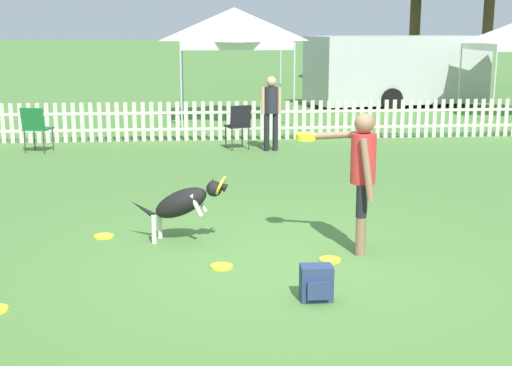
# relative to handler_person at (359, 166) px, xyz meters

# --- Properties ---
(ground_plane) EXTENTS (240.00, 240.00, 0.00)m
(ground_plane) POSITION_rel_handler_person_xyz_m (-0.84, -0.28, -0.99)
(ground_plane) COLOR #4C7A38
(handler_person) EXTENTS (0.87, 0.84, 1.58)m
(handler_person) POSITION_rel_handler_person_xyz_m (0.00, 0.00, 0.00)
(handler_person) COLOR #8C664C
(handler_person) RESTS_ON ground_plane
(leaping_dog) EXTENTS (1.19, 0.52, 0.82)m
(leaping_dog) POSITION_rel_handler_person_xyz_m (-1.95, 0.55, -0.50)
(leaping_dog) COLOR black
(leaping_dog) RESTS_ON ground_plane
(frisbee_near_handler) EXTENTS (0.24, 0.24, 0.02)m
(frisbee_near_handler) POSITION_rel_handler_person_xyz_m (-2.93, 0.84, -0.98)
(frisbee_near_handler) COLOR yellow
(frisbee_near_handler) RESTS_ON ground_plane
(frisbee_near_dog) EXTENTS (0.24, 0.24, 0.02)m
(frisbee_near_dog) POSITION_rel_handler_person_xyz_m (-1.55, -0.40, -0.98)
(frisbee_near_dog) COLOR yellow
(frisbee_near_dog) RESTS_ON ground_plane
(frisbee_far_scatter) EXTENTS (0.24, 0.24, 0.02)m
(frisbee_far_scatter) POSITION_rel_handler_person_xyz_m (-0.36, -0.28, -0.98)
(frisbee_far_scatter) COLOR yellow
(frisbee_far_scatter) RESTS_ON ground_plane
(backpack_on_grass) EXTENTS (0.30, 0.24, 0.34)m
(backpack_on_grass) POSITION_rel_handler_person_xyz_m (-0.70, -1.39, -0.82)
(backpack_on_grass) COLOR navy
(backpack_on_grass) RESTS_ON ground_plane
(picket_fence) EXTENTS (24.67, 0.04, 0.87)m
(picket_fence) POSITION_rel_handler_person_xyz_m (-0.84, 8.16, -0.55)
(picket_fence) COLOR beige
(picket_fence) RESTS_ON ground_plane
(folding_chair_blue_left) EXTENTS (0.55, 0.57, 0.93)m
(folding_chair_blue_left) POSITION_rel_handler_person_xyz_m (-0.88, 6.89, -0.43)
(folding_chair_blue_left) COLOR #333338
(folding_chair_blue_left) RESTS_ON ground_plane
(folding_chair_center) EXTENTS (0.59, 0.61, 0.92)m
(folding_chair_center) POSITION_rel_handler_person_xyz_m (-4.96, 6.89, -0.43)
(folding_chair_center) COLOR #333338
(folding_chair_center) RESTS_ON ground_plane
(canopy_tent_secondary) EXTENTS (2.86, 2.86, 2.97)m
(canopy_tent_secondary) POSITION_rel_handler_person_xyz_m (-0.68, 11.59, 1.45)
(canopy_tent_secondary) COLOR silver
(canopy_tent_secondary) RESTS_ON ground_plane
(spectator_standing) EXTENTS (0.41, 0.27, 1.51)m
(spectator_standing) POSITION_rel_handler_person_xyz_m (-0.24, 6.71, -0.08)
(spectator_standing) COLOR black
(spectator_standing) RESTS_ON ground_plane
(equipment_trailer) EXTENTS (6.31, 3.22, 2.18)m
(equipment_trailer) POSITION_rel_handler_person_xyz_m (4.54, 14.43, 0.17)
(equipment_trailer) COLOR #B7B7B7
(equipment_trailer) RESTS_ON ground_plane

